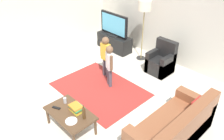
{
  "coord_description": "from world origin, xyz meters",
  "views": [
    {
      "loc": [
        3.23,
        -2.5,
        3.41
      ],
      "look_at": [
        0.0,
        0.6,
        0.65
      ],
      "focal_mm": 36.91,
      "sensor_mm": 36.0,
      "label": 1
    }
  ],
  "objects_px": {
    "tv": "(114,25)",
    "couch": "(175,130)",
    "floor_lamp": "(145,9)",
    "child_center": "(109,63)",
    "bottle": "(84,113)",
    "tv_remote": "(56,108)",
    "armchair": "(161,62)",
    "soda_can": "(65,100)",
    "plate": "(71,121)",
    "book_stack": "(76,108)",
    "coffee_table": "(70,114)",
    "tv_stand": "(114,42)",
    "child_near_tv": "(106,53)"
  },
  "relations": [
    {
      "from": "tv_remote",
      "to": "plate",
      "type": "height_order",
      "value": "plate"
    },
    {
      "from": "armchair",
      "to": "soda_can",
      "type": "distance_m",
      "value": 2.96
    },
    {
      "from": "child_near_tv",
      "to": "plate",
      "type": "distance_m",
      "value": 2.26
    },
    {
      "from": "tv_stand",
      "to": "coffee_table",
      "type": "xyz_separation_m",
      "value": [
        1.95,
        -3.09,
        0.13
      ]
    },
    {
      "from": "coffee_table",
      "to": "child_center",
      "type": "bearing_deg",
      "value": 109.66
    },
    {
      "from": "tv",
      "to": "tv_remote",
      "type": "relative_size",
      "value": 6.47
    },
    {
      "from": "tv",
      "to": "plate",
      "type": "xyz_separation_m",
      "value": [
        2.18,
        -3.19,
        -0.42
      ]
    },
    {
      "from": "tv",
      "to": "tv_remote",
      "type": "distance_m",
      "value": 3.62
    },
    {
      "from": "tv",
      "to": "armchair",
      "type": "bearing_deg",
      "value": -0.56
    },
    {
      "from": "floor_lamp",
      "to": "child_center",
      "type": "xyz_separation_m",
      "value": [
        0.37,
        -1.67,
        -0.88
      ]
    },
    {
      "from": "bottle",
      "to": "tv_remote",
      "type": "bearing_deg",
      "value": -159.86
    },
    {
      "from": "couch",
      "to": "soda_can",
      "type": "relative_size",
      "value": 15.0
    },
    {
      "from": "tv_stand",
      "to": "book_stack",
      "type": "relative_size",
      "value": 4.29
    },
    {
      "from": "tv_remote",
      "to": "couch",
      "type": "bearing_deg",
      "value": 8.92
    },
    {
      "from": "coffee_table",
      "to": "plate",
      "type": "relative_size",
      "value": 4.55
    },
    {
      "from": "floor_lamp",
      "to": "soda_can",
      "type": "height_order",
      "value": "floor_lamp"
    },
    {
      "from": "child_near_tv",
      "to": "book_stack",
      "type": "height_order",
      "value": "child_near_tv"
    },
    {
      "from": "floor_lamp",
      "to": "book_stack",
      "type": "xyz_separation_m",
      "value": [
        0.98,
        -3.12,
        -1.06
      ]
    },
    {
      "from": "couch",
      "to": "book_stack",
      "type": "bearing_deg",
      "value": -145.58
    },
    {
      "from": "tv_stand",
      "to": "child_near_tv",
      "type": "distance_m",
      "value": 1.69
    },
    {
      "from": "armchair",
      "to": "tv_remote",
      "type": "xyz_separation_m",
      "value": [
        -0.22,
        -3.17,
        0.13
      ]
    },
    {
      "from": "couch",
      "to": "tv_remote",
      "type": "height_order",
      "value": "couch"
    },
    {
      "from": "bottle",
      "to": "plate",
      "type": "distance_m",
      "value": 0.27
    },
    {
      "from": "couch",
      "to": "coffee_table",
      "type": "distance_m",
      "value": 1.98
    },
    {
      "from": "floor_lamp",
      "to": "couch",
      "type": "bearing_deg",
      "value": -39.28
    },
    {
      "from": "bottle",
      "to": "couch",
      "type": "bearing_deg",
      "value": 40.39
    },
    {
      "from": "tv_stand",
      "to": "floor_lamp",
      "type": "xyz_separation_m",
      "value": [
        1.02,
        0.15,
        1.3
      ]
    },
    {
      "from": "armchair",
      "to": "tv_remote",
      "type": "bearing_deg",
      "value": -93.92
    },
    {
      "from": "armchair",
      "to": "bottle",
      "type": "xyz_separation_m",
      "value": [
        0.38,
        -2.95,
        0.25
      ]
    },
    {
      "from": "child_center",
      "to": "plate",
      "type": "relative_size",
      "value": 5.01
    },
    {
      "from": "armchair",
      "to": "soda_can",
      "type": "xyz_separation_m",
      "value": [
        -0.24,
        -2.95,
        0.18
      ]
    },
    {
      "from": "couch",
      "to": "bottle",
      "type": "bearing_deg",
      "value": -139.61
    },
    {
      "from": "couch",
      "to": "plate",
      "type": "xyz_separation_m",
      "value": [
        -1.37,
        -1.3,
        0.14
      ]
    },
    {
      "from": "tv_stand",
      "to": "floor_lamp",
      "type": "bearing_deg",
      "value": 8.46
    },
    {
      "from": "child_near_tv",
      "to": "tv_remote",
      "type": "bearing_deg",
      "value": -70.81
    },
    {
      "from": "book_stack",
      "to": "bottle",
      "type": "xyz_separation_m",
      "value": [
        0.27,
        -0.02,
        0.07
      ]
    },
    {
      "from": "floor_lamp",
      "to": "child_center",
      "type": "relative_size",
      "value": 1.62
    },
    {
      "from": "armchair",
      "to": "tv_remote",
      "type": "distance_m",
      "value": 3.18
    },
    {
      "from": "bottle",
      "to": "plate",
      "type": "xyz_separation_m",
      "value": [
        -0.1,
        -0.22,
        -0.12
      ]
    },
    {
      "from": "tv",
      "to": "couch",
      "type": "relative_size",
      "value": 0.61
    },
    {
      "from": "tv",
      "to": "soda_can",
      "type": "height_order",
      "value": "tv"
    },
    {
      "from": "tv",
      "to": "couch",
      "type": "height_order",
      "value": "tv"
    },
    {
      "from": "coffee_table",
      "to": "couch",
      "type": "bearing_deg",
      "value": 36.59
    },
    {
      "from": "child_center",
      "to": "tv_remote",
      "type": "height_order",
      "value": "child_center"
    },
    {
      "from": "tv_stand",
      "to": "plate",
      "type": "distance_m",
      "value": 3.88
    },
    {
      "from": "coffee_table",
      "to": "bottle",
      "type": "height_order",
      "value": "bottle"
    },
    {
      "from": "tv_remote",
      "to": "soda_can",
      "type": "bearing_deg",
      "value": 69.31
    },
    {
      "from": "tv",
      "to": "tv_remote",
      "type": "xyz_separation_m",
      "value": [
        1.67,
        -3.19,
        -0.42
      ]
    },
    {
      "from": "tv_stand",
      "to": "tv",
      "type": "xyz_separation_m",
      "value": [
        -0.0,
        -0.02,
        0.6
      ]
    },
    {
      "from": "couch",
      "to": "plate",
      "type": "bearing_deg",
      "value": -136.48
    }
  ]
}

